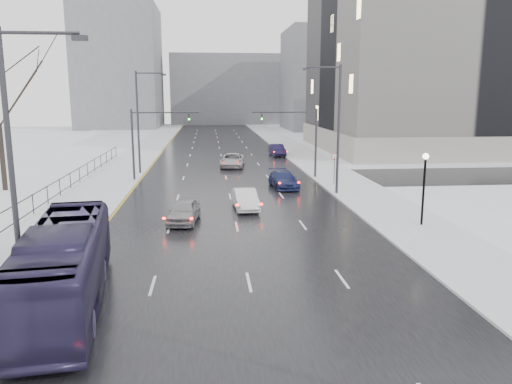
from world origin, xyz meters
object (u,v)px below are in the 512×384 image
object	(u,v)px
mast_signal_left	(144,136)
sedan_right_near	(245,199)
tree_park_e	(6,191)
no_uturn_sign	(335,159)
sedan_center_near	(184,211)
streetlight_l_near	(17,159)
streetlight_r_mid	(336,123)
sedan_right_distant	(277,150)
streetlight_l_far	(140,117)
sedan_right_cross	(232,160)
mast_signal_right	(305,135)
bus	(64,266)
lamppost_r_mid	(424,179)
sedan_right_far	(284,179)

from	to	relation	value
mast_signal_left	sedan_right_near	bearing A→B (deg)	-56.61
tree_park_e	mast_signal_left	xyz separation A→B (m)	(10.87, 4.00, 4.11)
no_uturn_sign	sedan_center_near	size ratio (longest dim) A/B	0.65
tree_park_e	streetlight_l_near	world-z (taller)	streetlight_l_near
streetlight_r_mid	sedan_right_distant	bearing A→B (deg)	92.16
streetlight_r_mid	streetlight_l_far	bearing A→B (deg)	143.70
streetlight_l_far	tree_park_e	bearing A→B (deg)	-141.43
streetlight_l_near	no_uturn_sign	size ratio (longest dim) A/B	3.70
tree_park_e	streetlight_r_mid	xyz separation A→B (m)	(26.37, -4.00, 5.62)
tree_park_e	sedan_right_cross	size ratio (longest dim) A/B	2.55
sedan_right_cross	streetlight_l_near	bearing A→B (deg)	-97.66
sedan_right_cross	sedan_center_near	bearing A→B (deg)	-93.32
streetlight_l_far	no_uturn_sign	bearing A→B (deg)	-24.73
tree_park_e	mast_signal_right	distance (m)	26.16
streetlight_l_far	mast_signal_right	size ratio (longest dim) A/B	1.54
mast_signal_left	sedan_right_near	world-z (taller)	mast_signal_left
sedan_right_cross	sedan_right_distant	world-z (taller)	sedan_right_cross
mast_signal_right	no_uturn_sign	xyz separation A→B (m)	(1.87, -4.00, -1.81)
mast_signal_right	bus	xyz separation A→B (m)	(-14.33, -27.64, -2.53)
sedan_right_near	tree_park_e	bearing A→B (deg)	152.53
sedan_center_near	bus	bearing A→B (deg)	-100.11
streetlight_l_near	sedan_right_distant	xyz separation A→B (m)	(15.37, 45.59, -4.85)
tree_park_e	sedan_right_near	bearing A→B (deg)	-23.82
sedan_right_distant	sedan_center_near	bearing A→B (deg)	-111.12
streetlight_r_mid	streetlight_l_near	xyz separation A→B (m)	(-16.33, -20.00, 0.00)
tree_park_e	lamppost_r_mid	distance (m)	32.52
no_uturn_sign	streetlight_l_far	bearing A→B (deg)	155.27
streetlight_l_near	sedan_right_distant	bearing A→B (deg)	71.37
sedan_right_cross	lamppost_r_mid	bearing A→B (deg)	-62.34
lamppost_r_mid	mast_signal_right	size ratio (longest dim) A/B	0.66
bus	streetlight_r_mid	bearing A→B (deg)	45.09
no_uturn_sign	sedan_right_far	xyz separation A→B (m)	(-4.52, -0.66, -1.57)
tree_park_e	bus	world-z (taller)	tree_park_e
streetlight_l_near	streetlight_l_far	distance (m)	32.00
tree_park_e	streetlight_l_far	distance (m)	14.01
lamppost_r_mid	no_uturn_sign	world-z (taller)	lamppost_r_mid
streetlight_l_far	no_uturn_sign	world-z (taller)	streetlight_l_far
sedan_center_near	streetlight_r_mid	bearing A→B (deg)	41.73
lamppost_r_mid	mast_signal_left	world-z (taller)	mast_signal_left
no_uturn_sign	tree_park_e	bearing A→B (deg)	180.00
mast_signal_left	sedan_right_near	xyz separation A→B (m)	(8.18, -12.41, -3.37)
streetlight_l_far	sedan_right_distant	xyz separation A→B (m)	(15.37, 13.59, -4.85)
mast_signal_right	bus	distance (m)	31.23
mast_signal_left	streetlight_l_far	bearing A→B (deg)	101.87
streetlight_l_near	mast_signal_left	world-z (taller)	streetlight_l_near
tree_park_e	sedan_right_cross	xyz separation A→B (m)	(19.16, 12.02, 0.78)
sedan_right_cross	sedan_right_distant	size ratio (longest dim) A/B	1.20
sedan_right_near	sedan_right_distant	size ratio (longest dim) A/B	0.96
streetlight_l_near	sedan_right_near	bearing A→B (deg)	59.94
sedan_center_near	sedan_right_distant	bearing A→B (deg)	80.33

